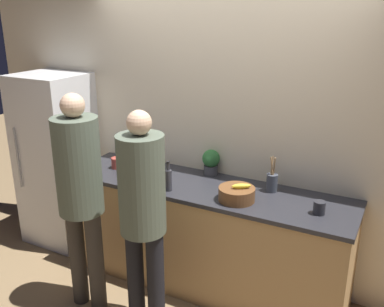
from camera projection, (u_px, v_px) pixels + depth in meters
name	position (u px, v px, depth m)	size (l,w,h in m)	color
ground_plane	(183.00, 305.00, 3.56)	(14.00, 14.00, 0.00)	#8C704C
wall_back	(222.00, 134.00, 3.75)	(5.20, 0.06, 2.60)	beige
counter	(204.00, 235.00, 3.73)	(2.49, 0.70, 0.94)	tan
refrigerator	(57.00, 160.00, 4.37)	(0.65, 0.63, 1.75)	white
person_left	(80.00, 187.00, 3.24)	(0.35, 0.35, 1.78)	#38332D
person_center	(143.00, 207.00, 3.03)	(0.33, 0.33, 1.72)	black
fruit_bowl	(237.00, 194.00, 3.28)	(0.28, 0.28, 0.15)	brown
utensil_crock	(272.00, 182.00, 3.44)	(0.09, 0.09, 0.29)	#3D424C
bottle_green	(124.00, 154.00, 4.10)	(0.08, 0.08, 0.19)	#236033
bottle_dark	(168.00, 179.00, 3.44)	(0.06, 0.06, 0.25)	#333338
cup_black	(319.00, 208.00, 3.07)	(0.09, 0.09, 0.10)	#28282D
cup_red	(117.00, 163.00, 3.95)	(0.10, 0.10, 0.10)	#A33D33
potted_plant	(211.00, 161.00, 3.77)	(0.16, 0.16, 0.23)	#3D3D42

